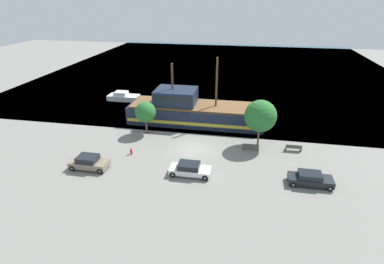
# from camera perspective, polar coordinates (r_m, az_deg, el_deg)

# --- Properties ---
(ground_plane) EXTENTS (160.00, 160.00, 0.00)m
(ground_plane) POSITION_cam_1_polar(r_m,az_deg,el_deg) (36.51, 0.31, -3.08)
(ground_plane) COLOR gray
(water_surface) EXTENTS (80.00, 80.00, 0.00)m
(water_surface) POSITION_cam_1_polar(r_m,az_deg,el_deg) (77.86, 6.12, 12.07)
(water_surface) COLOR #33566B
(water_surface) RESTS_ON ground
(pirate_ship) EXTENTS (20.45, 5.67, 9.47)m
(pirate_ship) POSITION_cam_1_polar(r_m,az_deg,el_deg) (43.26, 0.30, 4.07)
(pirate_ship) COLOR #192338
(pirate_ship) RESTS_ON water_surface
(moored_boat_dockside) EXTENTS (5.40, 2.27, 1.50)m
(moored_boat_dockside) POSITION_cam_1_polar(r_m,az_deg,el_deg) (54.37, -12.96, 6.55)
(moored_boat_dockside) COLOR silver
(moored_boat_dockside) RESTS_ON water_surface
(parked_car_curb_front) EXTENTS (4.23, 1.82, 1.34)m
(parked_car_curb_front) POSITION_cam_1_polar(r_m,az_deg,el_deg) (31.09, -0.42, -7.08)
(parked_car_curb_front) COLOR white
(parked_car_curb_front) RESTS_ON ground_plane
(parked_car_curb_mid) EXTENTS (4.04, 1.91, 1.48)m
(parked_car_curb_mid) POSITION_cam_1_polar(r_m,az_deg,el_deg) (33.98, -19.02, -5.48)
(parked_car_curb_mid) COLOR #7F705B
(parked_car_curb_mid) RESTS_ON ground_plane
(parked_car_curb_rear) EXTENTS (4.22, 1.77, 1.33)m
(parked_car_curb_rear) POSITION_cam_1_polar(r_m,az_deg,el_deg) (31.79, 21.60, -8.29)
(parked_car_curb_rear) COLOR black
(parked_car_curb_rear) RESTS_ON ground_plane
(fire_hydrant) EXTENTS (0.42, 0.25, 0.76)m
(fire_hydrant) POSITION_cam_1_polar(r_m,az_deg,el_deg) (35.69, -11.51, -3.58)
(fire_hydrant) COLOR red
(fire_hydrant) RESTS_ON ground_plane
(bench_promenade_east) EXTENTS (1.90, 0.45, 0.85)m
(bench_promenade_east) POSITION_cam_1_polar(r_m,az_deg,el_deg) (36.56, 11.14, -2.76)
(bench_promenade_east) COLOR #4C4742
(bench_promenade_east) RESTS_ON ground_plane
(bench_promenade_west) EXTENTS (1.86, 0.45, 0.85)m
(bench_promenade_west) POSITION_cam_1_polar(r_m,az_deg,el_deg) (37.66, 18.78, -2.84)
(bench_promenade_west) COLOR #4C4742
(bench_promenade_west) RESTS_ON ground_plane
(tree_row_east) EXTENTS (2.76, 2.76, 4.41)m
(tree_row_east) POSITION_cam_1_polar(r_m,az_deg,el_deg) (39.67, -8.87, 3.75)
(tree_row_east) COLOR brown
(tree_row_east) RESTS_ON ground_plane
(tree_row_mideast) EXTENTS (3.86, 3.86, 5.80)m
(tree_row_mideast) POSITION_cam_1_polar(r_m,az_deg,el_deg) (36.56, 12.91, 2.98)
(tree_row_mideast) COLOR brown
(tree_row_mideast) RESTS_ON ground_plane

